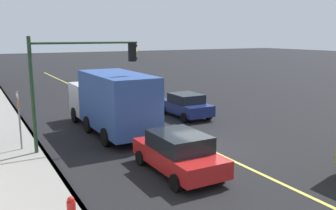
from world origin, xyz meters
The scene contains 9 objects.
ground centered at (0.00, 0.00, 0.00)m, with size 200.00×200.00×0.00m, color black.
sidewalk_slab centered at (0.00, 8.29, 0.07)m, with size 80.00×3.19×0.15m, color gray.
curb_edge centered at (0.00, 6.77, 0.07)m, with size 80.00×0.16×0.15m, color slate.
lane_stripe_center centered at (0.00, 0.00, 0.01)m, with size 80.00×0.16×0.01m, color #D8CC4C.
car_navy centered at (6.20, -2.65, 0.78)m, with size 4.02×2.01×1.52m.
car_red centered at (-1.86, 2.66, 0.81)m, with size 4.31×2.08×1.57m.
truck_blue centered at (4.97, 2.81, 1.73)m, with size 8.13×2.60×3.28m.
traffic_light_mast centered at (2.84, 5.08, 3.61)m, with size 0.28×4.98×5.16m.
street_sign_post centered at (3.69, 7.60, 1.64)m, with size 0.60×0.08×2.78m.
Camera 1 is at (-13.15, 9.38, 5.19)m, focal length 38.56 mm.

